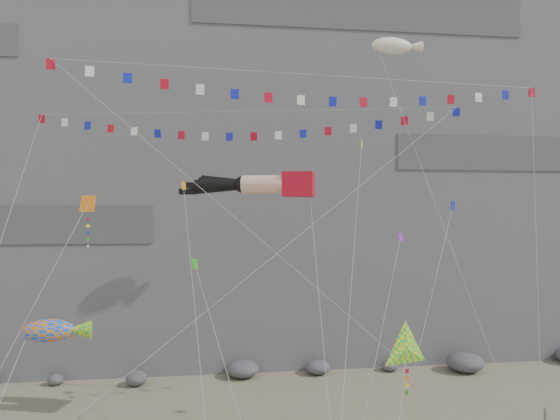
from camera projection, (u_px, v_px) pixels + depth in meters
The scene contains 14 objects.
cliff at pixel (233, 98), 57.60m from camera, with size 80.00×28.00×50.00m, color slate.
talus_boulders at pixel (243, 369), 42.73m from camera, with size 60.00×3.00×1.20m, color #58595D, non-canonical shape.
legs_kite at pixel (262, 185), 32.76m from camera, with size 8.28×16.20×19.74m.
flag_banner_upper at pixel (241, 112), 36.25m from camera, with size 27.42×17.76×27.98m.
flag_banner_lower at pixel (317, 75), 30.92m from camera, with size 28.13×7.85×23.75m.
harlequin_kite at pixel (87, 205), 26.55m from camera, with size 6.69×6.15×15.46m.
fish_windsock at pixel (48, 331), 26.33m from camera, with size 4.18×7.63×10.19m.
delta_kite at pixel (407, 350), 24.33m from camera, with size 4.54×6.41×9.46m.
blimp_windsock at pixel (392, 47), 37.16m from camera, with size 5.51×11.93×26.92m.
small_kite_a at pixel (184, 190), 31.22m from camera, with size 2.38×13.91×19.74m.
small_kite_b at pixel (400, 242), 31.82m from camera, with size 7.41×12.05×17.59m.
small_kite_c at pixel (196, 267), 28.57m from camera, with size 4.03×10.01×14.26m.
small_kite_d at pixel (361, 150), 33.83m from camera, with size 5.92×14.62×22.81m.
small_kite_e at pixel (452, 210), 29.16m from camera, with size 7.32×7.66×16.45m.
Camera 1 is at (-2.99, -25.73, 13.10)m, focal length 35.00 mm.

